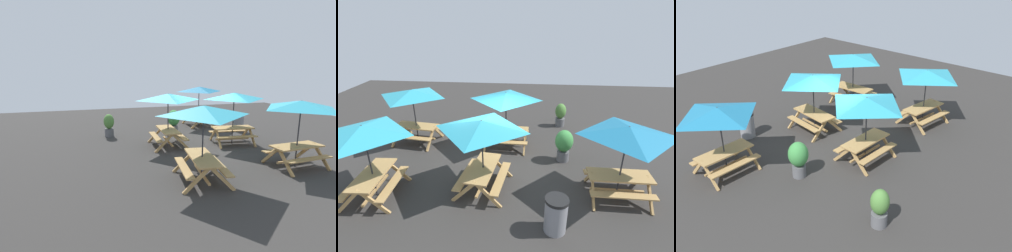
# 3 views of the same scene
# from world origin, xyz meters

# --- Properties ---
(ground_plane) EXTENTS (24.00, 24.00, 0.00)m
(ground_plane) POSITION_xyz_m (0.00, 0.00, 0.00)
(ground_plane) COLOR #33302D
(ground_plane) RESTS_ON ground
(picnic_table_0) EXTENTS (2.24, 2.24, 2.34)m
(picnic_table_0) POSITION_xyz_m (3.58, -1.56, 1.99)
(picnic_table_0) COLOR tan
(picnic_table_0) RESTS_ON ground
(picnic_table_1) EXTENTS (2.06, 2.06, 2.34)m
(picnic_table_1) POSITION_xyz_m (-0.18, -1.52, 1.99)
(picnic_table_1) COLOR tan
(picnic_table_1) RESTS_ON ground
(picnic_table_2) EXTENTS (2.12, 2.12, 2.34)m
(picnic_table_2) POSITION_xyz_m (3.40, 2.02, 1.99)
(picnic_table_2) COLOR tan
(picnic_table_2) RESTS_ON ground
(picnic_table_3) EXTENTS (2.22, 2.22, 2.34)m
(picnic_table_3) POSITION_xyz_m (0.24, 1.37, 1.99)
(picnic_table_3) COLOR tan
(picnic_table_3) RESTS_ON ground
(picnic_table_4) EXTENTS (2.02, 2.02, 2.34)m
(picnic_table_4) POSITION_xyz_m (-3.78, 1.41, 1.99)
(picnic_table_4) COLOR tan
(picnic_table_4) RESTS_ON ground
(trash_bin_gray) EXTENTS (0.59, 0.59, 0.98)m
(trash_bin_gray) POSITION_xyz_m (-1.84, 2.93, 0.49)
(trash_bin_gray) COLOR gray
(trash_bin_gray) RESTS_ON ground
(potted_plant_0) EXTENTS (0.65, 0.65, 1.22)m
(potted_plant_0) POSITION_xyz_m (-2.40, -0.57, 0.70)
(potted_plant_0) COLOR #59595B
(potted_plant_0) RESTS_ON ground
(potted_plant_1) EXTENTS (0.51, 0.51, 1.13)m
(potted_plant_1) POSITION_xyz_m (-2.59, -3.87, 0.60)
(potted_plant_1) COLOR #59595B
(potted_plant_1) RESTS_ON ground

